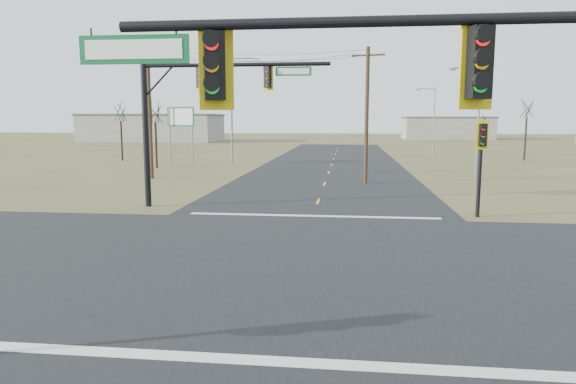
# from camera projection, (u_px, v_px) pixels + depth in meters

# --- Properties ---
(ground) EXTENTS (320.00, 320.00, 0.00)m
(ground) POSITION_uv_depth(u_px,v_px,m) (298.00, 258.00, 17.18)
(ground) COLOR olive
(ground) RESTS_ON ground
(road_ew) EXTENTS (160.00, 14.00, 0.02)m
(road_ew) POSITION_uv_depth(u_px,v_px,m) (298.00, 258.00, 17.18)
(road_ew) COLOR black
(road_ew) RESTS_ON ground
(road_ns) EXTENTS (14.00, 160.00, 0.02)m
(road_ns) POSITION_uv_depth(u_px,v_px,m) (298.00, 258.00, 17.18)
(road_ns) COLOR black
(road_ns) RESTS_ON ground
(stop_bar_near) EXTENTS (12.00, 0.40, 0.01)m
(stop_bar_near) POSITION_uv_depth(u_px,v_px,m) (260.00, 360.00, 9.80)
(stop_bar_near) COLOR silver
(stop_bar_near) RESTS_ON road_ns
(stop_bar_far) EXTENTS (12.00, 0.40, 0.01)m
(stop_bar_far) POSITION_uv_depth(u_px,v_px,m) (313.00, 216.00, 24.56)
(stop_bar_far) COLOR silver
(stop_bar_far) RESTS_ON road_ns
(mast_arm_near) EXTENTS (10.33, 0.56, 6.65)m
(mast_arm_near) POSITION_uv_depth(u_px,v_px,m) (487.00, 102.00, 7.62)
(mast_arm_near) COLOR black
(mast_arm_near) RESTS_ON ground
(mast_arm_far) EXTENTS (9.81, 0.58, 7.94)m
(mast_arm_far) POSITION_uv_depth(u_px,v_px,m) (197.00, 98.00, 26.35)
(mast_arm_far) COLOR black
(mast_arm_far) RESTS_ON ground
(pedestal_signal_ne) EXTENTS (0.58, 0.51, 4.59)m
(pedestal_signal_ne) POSITION_uv_depth(u_px,v_px,m) (482.00, 147.00, 23.86)
(pedestal_signal_ne) COLOR black
(pedestal_signal_ne) RESTS_ON ground
(utility_pole_near) EXTENTS (2.35, 0.60, 9.72)m
(utility_pole_near) POSITION_uv_depth(u_px,v_px,m) (367.00, 113.00, 36.80)
(utility_pole_near) COLOR #412B1C
(utility_pole_near) RESTS_ON ground
(utility_pole_far) EXTENTS (2.36, 0.98, 10.12)m
(utility_pole_far) POSITION_uv_depth(u_px,v_px,m) (150.00, 111.00, 39.77)
(utility_pole_far) COLOR #412B1C
(utility_pole_far) RESTS_ON ground
(highway_sign) EXTENTS (3.05, 0.89, 5.88)m
(highway_sign) POSITION_uv_depth(u_px,v_px,m) (181.00, 124.00, 52.09)
(highway_sign) COLOR gray
(highway_sign) RESTS_ON ground
(streetlight_a) EXTENTS (2.43, 0.22, 8.75)m
(streetlight_a) POSITION_uv_depth(u_px,v_px,m) (476.00, 116.00, 39.81)
(streetlight_a) COLOR gray
(streetlight_a) RESTS_ON ground
(streetlight_b) EXTENTS (2.37, 0.26, 8.52)m
(streetlight_b) POSITION_uv_depth(u_px,v_px,m) (432.00, 118.00, 62.46)
(streetlight_b) COLOR gray
(streetlight_b) RESTS_ON ground
(streetlight_c) EXTENTS (3.13, 0.41, 11.21)m
(streetlight_c) POSITION_uv_depth(u_px,v_px,m) (234.00, 104.00, 54.71)
(streetlight_c) COLOR gray
(streetlight_c) RESTS_ON ground
(bare_tree_a) EXTENTS (3.67, 3.67, 6.78)m
(bare_tree_a) POSITION_uv_depth(u_px,v_px,m) (155.00, 112.00, 48.42)
(bare_tree_a) COLOR black
(bare_tree_a) RESTS_ON ground
(bare_tree_b) EXTENTS (3.39, 3.39, 6.89)m
(bare_tree_b) POSITION_uv_depth(u_px,v_px,m) (120.00, 112.00, 57.55)
(bare_tree_b) COLOR black
(bare_tree_b) RESTS_ON ground
(bare_tree_c) EXTENTS (3.15, 3.15, 5.63)m
(bare_tree_c) POSITION_uv_depth(u_px,v_px,m) (481.00, 122.00, 52.87)
(bare_tree_c) COLOR black
(bare_tree_c) RESTS_ON ground
(bare_tree_d) EXTENTS (3.37, 3.37, 7.27)m
(bare_tree_d) POSITION_uv_depth(u_px,v_px,m) (527.00, 108.00, 57.67)
(bare_tree_d) COLOR black
(bare_tree_d) RESTS_ON ground
(warehouse_left) EXTENTS (28.00, 14.00, 5.50)m
(warehouse_left) POSITION_uv_depth(u_px,v_px,m) (153.00, 128.00, 109.88)
(warehouse_left) COLOR #A0998E
(warehouse_left) RESTS_ON ground
(warehouse_mid) EXTENTS (20.00, 12.00, 5.00)m
(warehouse_mid) POSITION_uv_depth(u_px,v_px,m) (446.00, 129.00, 122.19)
(warehouse_mid) COLOR #A0998E
(warehouse_mid) RESTS_ON ground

